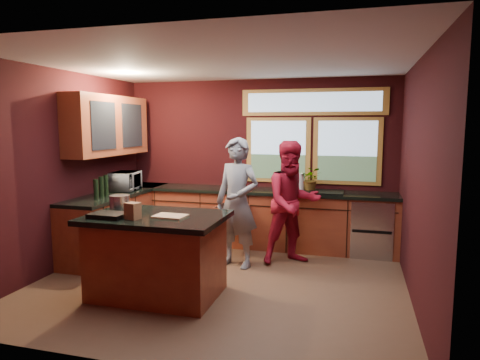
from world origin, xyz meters
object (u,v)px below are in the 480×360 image
at_px(person_red, 292,203).
at_px(person_grey, 237,203).
at_px(cutting_board, 170,216).
at_px(stock_pot, 120,203).
at_px(island, 157,255).

bearing_deg(person_red, person_grey, 173.80).
bearing_deg(person_red, cutting_board, -156.42).
relative_size(person_grey, stock_pot, 7.47).
distance_m(cutting_board, stock_pot, 0.78).
height_order(person_grey, person_red, person_grey).
height_order(person_grey, stock_pot, person_grey).
bearing_deg(island, stock_pot, 164.74).
xyz_separation_m(cutting_board, stock_pot, (-0.75, 0.20, 0.08)).
xyz_separation_m(island, person_red, (1.32, 1.58, 0.39)).
distance_m(person_grey, person_red, 0.79).
distance_m(person_grey, stock_pot, 1.60).
height_order(island, person_grey, person_grey).
xyz_separation_m(person_grey, person_red, (0.71, 0.34, -0.02)).
bearing_deg(cutting_board, person_grey, 72.28).
bearing_deg(stock_pot, island, -15.26).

